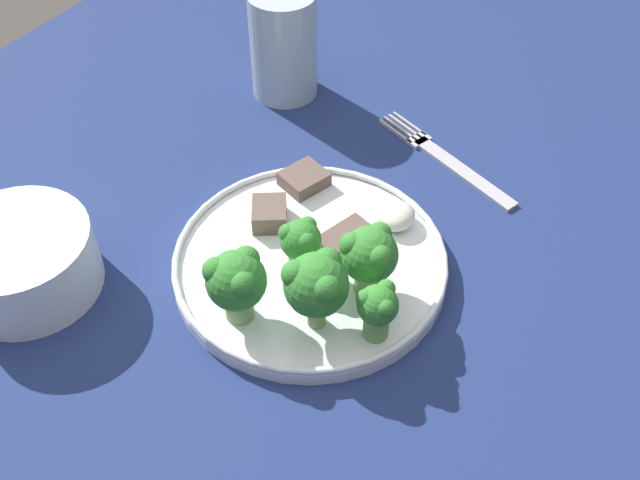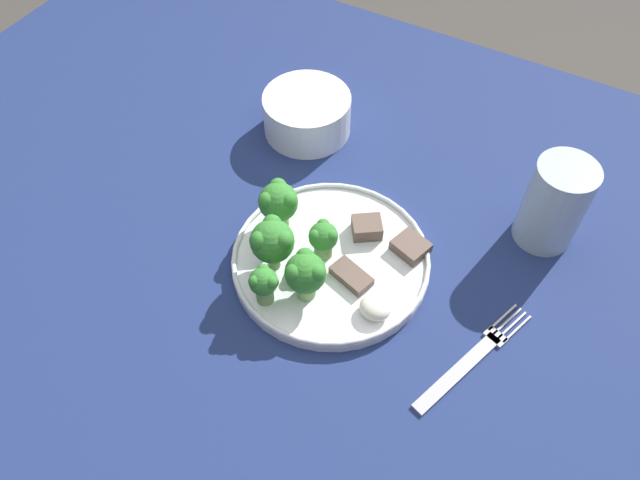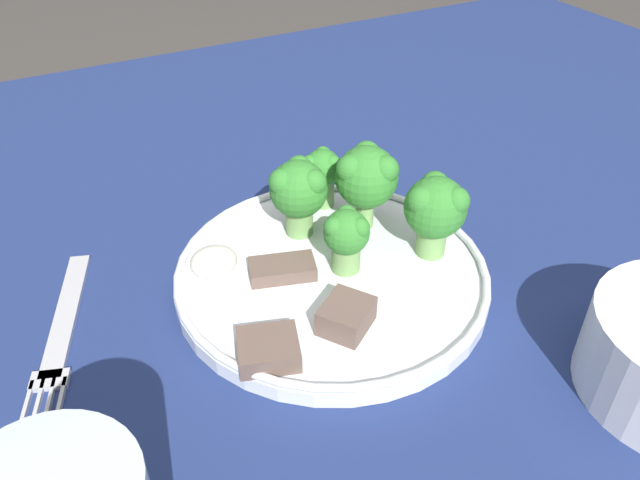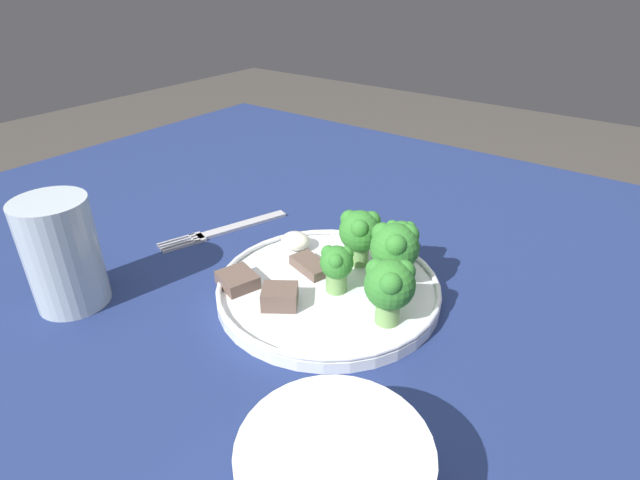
{
  "view_description": "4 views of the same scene",
  "coord_description": "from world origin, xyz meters",
  "px_view_note": "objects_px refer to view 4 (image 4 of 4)",
  "views": [
    {
      "loc": [
        -0.33,
        -0.22,
        1.27
      ],
      "look_at": [
        0.04,
        0.02,
        0.8
      ],
      "focal_mm": 42.0,
      "sensor_mm": 36.0,
      "label": 1
    },
    {
      "loc": [
        0.23,
        -0.37,
        1.4
      ],
      "look_at": [
        0.01,
        0.02,
        0.81
      ],
      "focal_mm": 35.0,
      "sensor_mm": 36.0,
      "label": 2
    },
    {
      "loc": [
        0.2,
        0.34,
        1.09
      ],
      "look_at": [
        0.03,
        0.01,
        0.82
      ],
      "focal_mm": 35.0,
      "sensor_mm": 36.0,
      "label": 3
    },
    {
      "loc": [
        -0.23,
        0.38,
        1.09
      ],
      "look_at": [
        0.05,
        0.0,
        0.83
      ],
      "focal_mm": 28.0,
      "sensor_mm": 36.0,
      "label": 4
    }
  ],
  "objects_px": {
    "cream_bowl": "(334,480)",
    "drinking_glass": "(64,259)",
    "dinner_plate": "(328,288)",
    "fork": "(226,230)"
  },
  "relations": [
    {
      "from": "cream_bowl",
      "to": "drinking_glass",
      "type": "relative_size",
      "value": 1.05
    },
    {
      "from": "dinner_plate",
      "to": "fork",
      "type": "relative_size",
      "value": 1.36
    },
    {
      "from": "dinner_plate",
      "to": "drinking_glass",
      "type": "relative_size",
      "value": 2.03
    },
    {
      "from": "dinner_plate",
      "to": "cream_bowl",
      "type": "height_order",
      "value": "cream_bowl"
    },
    {
      "from": "cream_bowl",
      "to": "drinking_glass",
      "type": "height_order",
      "value": "drinking_glass"
    },
    {
      "from": "dinner_plate",
      "to": "cream_bowl",
      "type": "relative_size",
      "value": 1.93
    },
    {
      "from": "dinner_plate",
      "to": "drinking_glass",
      "type": "distance_m",
      "value": 0.27
    },
    {
      "from": "dinner_plate",
      "to": "cream_bowl",
      "type": "distance_m",
      "value": 0.24
    },
    {
      "from": "dinner_plate",
      "to": "drinking_glass",
      "type": "height_order",
      "value": "drinking_glass"
    },
    {
      "from": "cream_bowl",
      "to": "drinking_glass",
      "type": "xyz_separation_m",
      "value": [
        0.35,
        -0.02,
        0.02
      ]
    }
  ]
}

